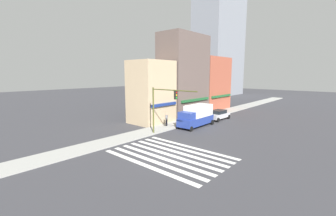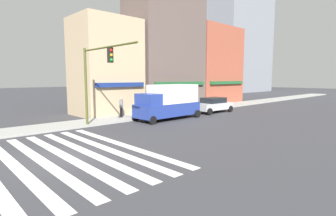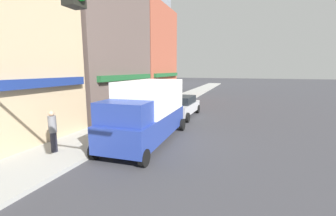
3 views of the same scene
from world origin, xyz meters
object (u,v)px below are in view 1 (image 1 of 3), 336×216
object	(u,v)px
traffic_signal	(163,102)
box_truck_blue	(196,115)
pedestrian_grey_coat	(167,119)
pedestrian_blue_shirt	(196,115)
sedan_silver	(219,115)
pedestrian_white_shirt	(195,113)

from	to	relation	value
traffic_signal	box_truck_blue	size ratio (longest dim) A/B	1.04
pedestrian_grey_coat	pedestrian_blue_shirt	bearing A→B (deg)	112.05
traffic_signal	pedestrian_grey_coat	size ratio (longest dim) A/B	3.67
traffic_signal	pedestrian_grey_coat	xyz separation A→B (m)	(3.87, 2.95, -3.02)
pedestrian_grey_coat	sedan_silver	bearing A→B (deg)	104.66
traffic_signal	pedestrian_grey_coat	bearing A→B (deg)	37.30
pedestrian_grey_coat	traffic_signal	bearing A→B (deg)	-20.49
box_truck_blue	pedestrian_grey_coat	distance (m)	4.24
traffic_signal	pedestrian_blue_shirt	bearing A→B (deg)	11.15
pedestrian_blue_shirt	sedan_silver	bearing A→B (deg)	-121.87
traffic_signal	pedestrian_blue_shirt	world-z (taller)	traffic_signal
box_truck_blue	pedestrian_white_shirt	size ratio (longest dim) A/B	3.53
sedan_silver	pedestrian_grey_coat	size ratio (longest dim) A/B	2.51
sedan_silver	pedestrian_grey_coat	xyz separation A→B (m)	(-9.45, 2.99, 0.23)
sedan_silver	pedestrian_white_shirt	size ratio (longest dim) A/B	2.51
pedestrian_white_shirt	pedestrian_blue_shirt	world-z (taller)	same
box_truck_blue	sedan_silver	xyz separation A→B (m)	(6.47, 0.00, -0.75)
pedestrian_white_shirt	pedestrian_blue_shirt	xyz separation A→B (m)	(-1.33, -1.17, 0.00)
traffic_signal	pedestrian_grey_coat	distance (m)	5.73
pedestrian_blue_shirt	pedestrian_grey_coat	world-z (taller)	same
box_truck_blue	sedan_silver	distance (m)	6.52
pedestrian_white_shirt	pedestrian_grey_coat	size ratio (longest dim) A/B	1.00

